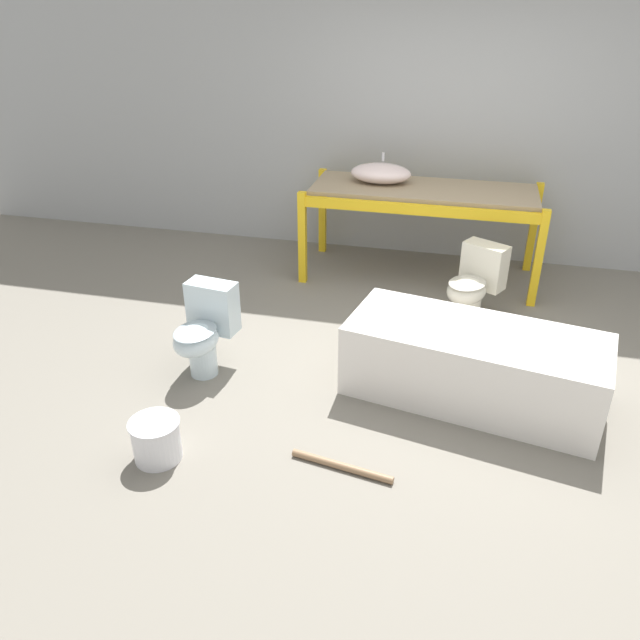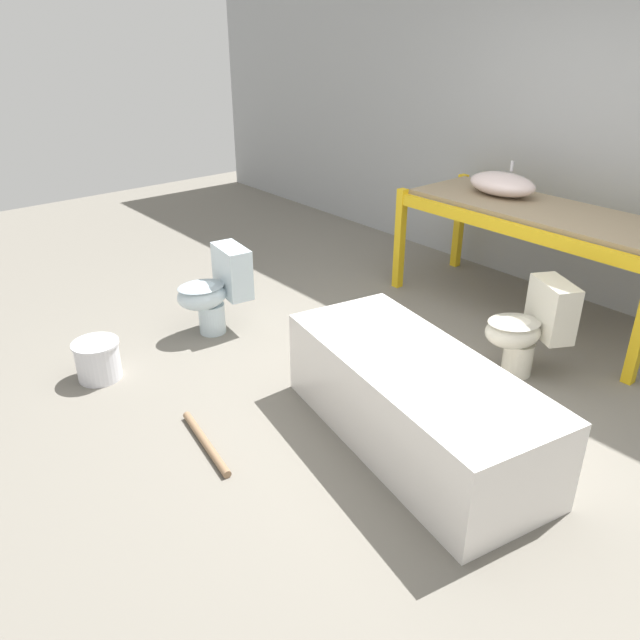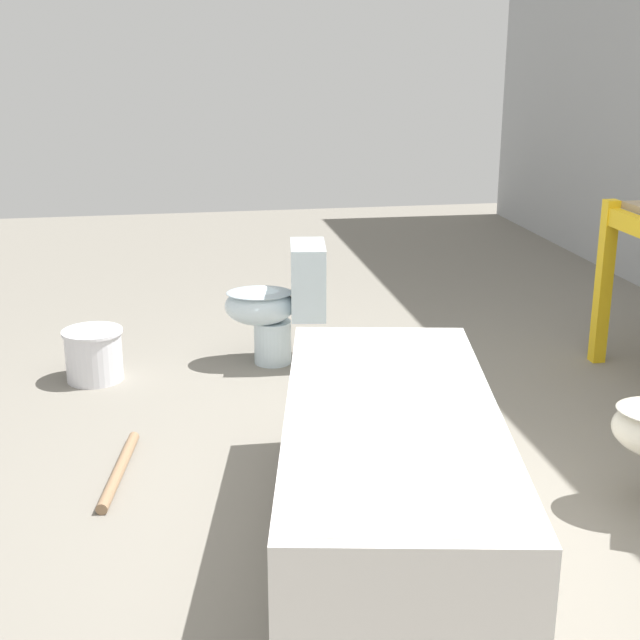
% 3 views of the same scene
% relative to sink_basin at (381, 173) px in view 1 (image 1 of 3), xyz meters
% --- Properties ---
extents(ground_plane, '(12.00, 12.00, 0.00)m').
position_rel_sink_basin_xyz_m(ground_plane, '(0.59, -1.66, -0.97)').
color(ground_plane, slate).
extents(warehouse_wall_rear, '(10.80, 0.08, 3.20)m').
position_rel_sink_basin_xyz_m(warehouse_wall_rear, '(0.59, 0.59, 0.63)').
color(warehouse_wall_rear, '#9EA0A3').
rests_on(warehouse_wall_rear, ground_plane).
extents(shelving_rack, '(2.17, 0.87, 0.88)m').
position_rel_sink_basin_xyz_m(shelving_rack, '(0.41, -0.06, -0.20)').
color(shelving_rack, yellow).
rests_on(shelving_rack, ground_plane).
extents(sink_basin, '(0.57, 0.37, 0.26)m').
position_rel_sink_basin_xyz_m(sink_basin, '(0.00, 0.00, 0.00)').
color(sink_basin, silver).
rests_on(sink_basin, shelving_rack).
extents(bathtub_main, '(1.79, 1.00, 0.52)m').
position_rel_sink_basin_xyz_m(bathtub_main, '(0.98, -2.03, -0.67)').
color(bathtub_main, white).
rests_on(bathtub_main, ground_plane).
extents(toilet_near, '(0.40, 0.57, 0.65)m').
position_rel_sink_basin_xyz_m(toilet_near, '(-0.92, -2.15, -0.62)').
color(toilet_near, silver).
rests_on(toilet_near, ground_plane).
extents(toilet_far, '(0.54, 0.62, 0.65)m').
position_rel_sink_basin_xyz_m(toilet_far, '(0.94, -0.89, -0.62)').
color(toilet_far, silver).
rests_on(toilet_far, ground_plane).
extents(bucket_white, '(0.30, 0.30, 0.27)m').
position_rel_sink_basin_xyz_m(bucket_white, '(-0.83, -3.12, -0.83)').
color(bucket_white, silver).
rests_on(bucket_white, ground_plane).
extents(loose_pipe, '(0.63, 0.15, 0.05)m').
position_rel_sink_basin_xyz_m(loose_pipe, '(0.27, -2.96, -0.95)').
color(loose_pipe, '#8C6B4C').
rests_on(loose_pipe, ground_plane).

